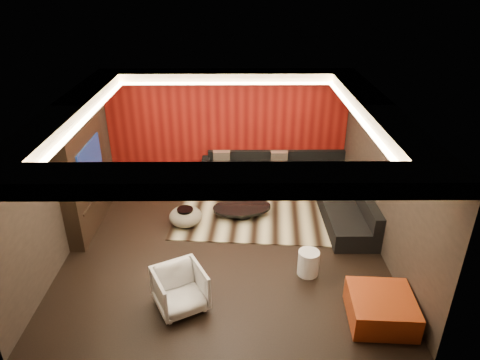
{
  "coord_description": "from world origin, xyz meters",
  "views": [
    {
      "loc": [
        0.24,
        -7.2,
        4.94
      ],
      "look_at": [
        0.3,
        0.6,
        1.05
      ],
      "focal_mm": 32.0,
      "sensor_mm": 36.0,
      "label": 1
    }
  ],
  "objects_px": {
    "white_side_table": "(308,263)",
    "sectional_sofa": "(300,186)",
    "drum_stool": "(185,217)",
    "orange_ottoman": "(381,308)",
    "coffee_table": "(242,211)",
    "armchair": "(180,289)"
  },
  "relations": [
    {
      "from": "drum_stool",
      "to": "armchair",
      "type": "relative_size",
      "value": 0.52
    },
    {
      "from": "drum_stool",
      "to": "sectional_sofa",
      "type": "xyz_separation_m",
      "value": [
        2.59,
        1.34,
        0.04
      ]
    },
    {
      "from": "coffee_table",
      "to": "drum_stool",
      "type": "distance_m",
      "value": 1.27
    },
    {
      "from": "coffee_table",
      "to": "drum_stool",
      "type": "height_order",
      "value": "drum_stool"
    },
    {
      "from": "drum_stool",
      "to": "armchair",
      "type": "height_order",
      "value": "armchair"
    },
    {
      "from": "drum_stool",
      "to": "armchair",
      "type": "distance_m",
      "value": 2.42
    },
    {
      "from": "coffee_table",
      "to": "sectional_sofa",
      "type": "height_order",
      "value": "sectional_sofa"
    },
    {
      "from": "white_side_table",
      "to": "coffee_table",
      "type": "bearing_deg",
      "value": 120.01
    },
    {
      "from": "orange_ottoman",
      "to": "armchair",
      "type": "height_order",
      "value": "armchair"
    },
    {
      "from": "white_side_table",
      "to": "orange_ottoman",
      "type": "height_order",
      "value": "white_side_table"
    },
    {
      "from": "coffee_table",
      "to": "armchair",
      "type": "height_order",
      "value": "armchair"
    },
    {
      "from": "coffee_table",
      "to": "orange_ottoman",
      "type": "xyz_separation_m",
      "value": [
        2.12,
        -3.13,
        0.09
      ]
    },
    {
      "from": "orange_ottoman",
      "to": "armchair",
      "type": "xyz_separation_m",
      "value": [
        -3.13,
        0.31,
        0.14
      ]
    },
    {
      "from": "drum_stool",
      "to": "orange_ottoman",
      "type": "relative_size",
      "value": 0.41
    },
    {
      "from": "white_side_table",
      "to": "armchair",
      "type": "xyz_separation_m",
      "value": [
        -2.17,
        -0.82,
        0.12
      ]
    },
    {
      "from": "white_side_table",
      "to": "sectional_sofa",
      "type": "distance_m",
      "value": 2.95
    },
    {
      "from": "drum_stool",
      "to": "orange_ottoman",
      "type": "bearing_deg",
      "value": -39.4
    },
    {
      "from": "drum_stool",
      "to": "orange_ottoman",
      "type": "distance_m",
      "value": 4.28
    },
    {
      "from": "drum_stool",
      "to": "white_side_table",
      "type": "xyz_separation_m",
      "value": [
        2.35,
        -1.6,
        0.02
      ]
    },
    {
      "from": "armchair",
      "to": "sectional_sofa",
      "type": "height_order",
      "value": "sectional_sofa"
    },
    {
      "from": "drum_stool",
      "to": "armchair",
      "type": "bearing_deg",
      "value": -85.69
    },
    {
      "from": "coffee_table",
      "to": "sectional_sofa",
      "type": "bearing_deg",
      "value": 33.79
    }
  ]
}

